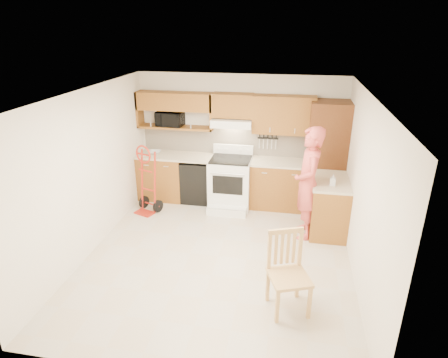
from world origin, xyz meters
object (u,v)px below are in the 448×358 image
(microwave, at_px, (170,119))
(person, at_px, (308,184))
(hand_truck, at_px, (146,183))
(dining_chair, at_px, (289,275))
(range, at_px, (230,179))

(microwave, height_order, person, person)
(hand_truck, bearing_deg, person, 14.10)
(person, distance_m, dining_chair, 1.97)
(microwave, bearing_deg, person, -19.62)
(hand_truck, bearing_deg, microwave, 93.22)
(range, bearing_deg, dining_chair, -66.46)
(range, height_order, dining_chair, range)
(person, bearing_deg, dining_chair, -13.53)
(microwave, height_order, range, microwave)
(range, xyz_separation_m, hand_truck, (-1.52, -0.51, 0.02))
(hand_truck, relative_size, dining_chair, 1.15)
(range, relative_size, dining_chair, 1.11)
(person, relative_size, hand_truck, 1.58)
(microwave, height_order, hand_truck, microwave)
(microwave, relative_size, hand_truck, 0.43)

